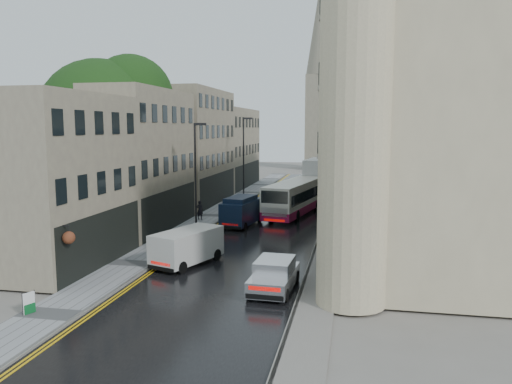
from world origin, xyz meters
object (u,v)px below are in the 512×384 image
(lamp_post_near, at_px, (195,179))
(estate_sign, at_px, (29,303))
(cream_bus, at_px, (271,202))
(silver_hatchback, at_px, (250,282))
(pedestrian, at_px, (200,210))
(tree_far, at_px, (167,146))
(white_van, at_px, (156,251))
(lamp_post_far, at_px, (244,160))
(white_lorry, at_px, (307,181))
(navy_van, at_px, (223,213))
(tree_near, at_px, (101,143))

(lamp_post_near, bearing_deg, estate_sign, -97.72)
(cream_bus, distance_m, silver_hatchback, 20.73)
(pedestrian, xyz_separation_m, lamp_post_near, (1.48, -5.59, 3.33))
(tree_far, relative_size, cream_bus, 1.08)
(white_van, bearing_deg, lamp_post_far, 111.56)
(cream_bus, height_order, lamp_post_near, lamp_post_near)
(silver_hatchback, distance_m, estate_sign, 9.83)
(white_lorry, relative_size, silver_hatchback, 2.06)
(lamp_post_near, bearing_deg, white_lorry, 68.91)
(tree_far, bearing_deg, navy_van, -50.33)
(navy_van, height_order, lamp_post_far, lamp_post_far)
(white_lorry, bearing_deg, white_van, -96.50)
(tree_near, relative_size, navy_van, 2.76)
(white_van, bearing_deg, estate_sign, -88.46)
(estate_sign, bearing_deg, tree_near, 130.78)
(lamp_post_near, bearing_deg, silver_hatchback, -63.20)
(navy_van, xyz_separation_m, lamp_post_near, (-1.41, -2.65, 2.98))
(white_lorry, distance_m, navy_van, 16.46)
(white_van, distance_m, pedestrian, 15.00)
(tree_far, height_order, navy_van, tree_far)
(pedestrian, xyz_separation_m, lamp_post_far, (1.31, 11.63, 3.69))
(pedestrian, xyz_separation_m, estate_sign, (-0.52, -22.77, -0.37))
(tree_far, bearing_deg, white_lorry, 18.94)
(navy_van, relative_size, pedestrian, 3.00)
(tree_far, relative_size, lamp_post_far, 1.38)
(white_van, height_order, lamp_post_far, lamp_post_far)
(white_lorry, relative_size, navy_van, 1.78)
(pedestrian, distance_m, lamp_post_near, 6.68)
(white_van, distance_m, navy_van, 11.94)
(tree_near, height_order, estate_sign, tree_near)
(navy_van, bearing_deg, white_lorry, 80.37)
(silver_hatchback, distance_m, navy_van, 16.79)
(cream_bus, height_order, pedestrian, cream_bus)
(navy_van, distance_m, estate_sign, 20.14)
(tree_near, distance_m, tree_far, 13.02)
(silver_hatchback, height_order, lamp_post_far, lamp_post_far)
(pedestrian, bearing_deg, tree_near, 48.71)
(silver_hatchback, height_order, estate_sign, silver_hatchback)
(cream_bus, height_order, silver_hatchback, cream_bus)
(lamp_post_far, distance_m, estate_sign, 34.69)
(tree_far, bearing_deg, lamp_post_far, 27.72)
(lamp_post_near, bearing_deg, cream_bus, 57.38)
(tree_far, bearing_deg, estate_sign, -79.84)
(cream_bus, height_order, lamp_post_far, lamp_post_far)
(silver_hatchback, xyz_separation_m, lamp_post_far, (-7.14, 30.41, 3.81))
(cream_bus, distance_m, navy_van, 5.69)
(silver_hatchback, bearing_deg, white_lorry, 93.38)
(lamp_post_near, xyz_separation_m, estate_sign, (-2.00, -17.18, -3.70))
(tree_near, distance_m, white_lorry, 23.40)
(white_van, height_order, pedestrian, white_van)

